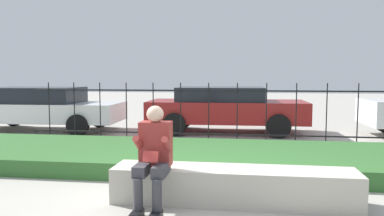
{
  "coord_description": "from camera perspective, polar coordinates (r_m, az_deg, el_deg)",
  "views": [
    {
      "loc": [
        0.48,
        -4.64,
        1.61
      ],
      "look_at": [
        -0.52,
        2.45,
        0.98
      ],
      "focal_mm": 35.0,
      "sensor_mm": 36.0,
      "label": 1
    }
  ],
  "objects": [
    {
      "name": "ground_plane",
      "position": [
        4.93,
        2.05,
        -14.07
      ],
      "size": [
        60.0,
        60.0,
        0.0
      ],
      "primitive_type": "plane",
      "color": "#A8A399"
    },
    {
      "name": "car_parked_left",
      "position": [
        11.76,
        -22.04,
        0.09
      ],
      "size": [
        4.63,
        2.02,
        1.26
      ],
      "rotation": [
        0.0,
        0.0,
        0.03
      ],
      "color": "silver",
      "rests_on": "ground_plane"
    },
    {
      "name": "grass_berm",
      "position": [
        6.77,
        3.8,
        -7.58
      ],
      "size": [
        10.94,
        2.49,
        0.28
      ],
      "color": "#33662D",
      "rests_on": "ground_plane"
    },
    {
      "name": "car_parked_center",
      "position": [
        10.57,
        5.08,
        0.04
      ],
      "size": [
        4.4,
        1.92,
        1.28
      ],
      "rotation": [
        0.0,
        0.0,
        0.02
      ],
      "color": "maroon",
      "rests_on": "ground_plane"
    },
    {
      "name": "stone_bench",
      "position": [
        4.85,
        6.29,
        -11.97
      ],
      "size": [
        3.06,
        0.58,
        0.45
      ],
      "color": "#B7B2A3",
      "rests_on": "ground_plane"
    },
    {
      "name": "iron_fence",
      "position": [
        8.4,
        4.71,
        -0.84
      ],
      "size": [
        8.94,
        0.03,
        1.44
      ],
      "color": "black",
      "rests_on": "ground_plane"
    },
    {
      "name": "person_seated_reader",
      "position": [
        4.55,
        -5.86,
        -6.88
      ],
      "size": [
        0.42,
        0.73,
        1.25
      ],
      "color": "black",
      "rests_on": "ground_plane"
    }
  ]
}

